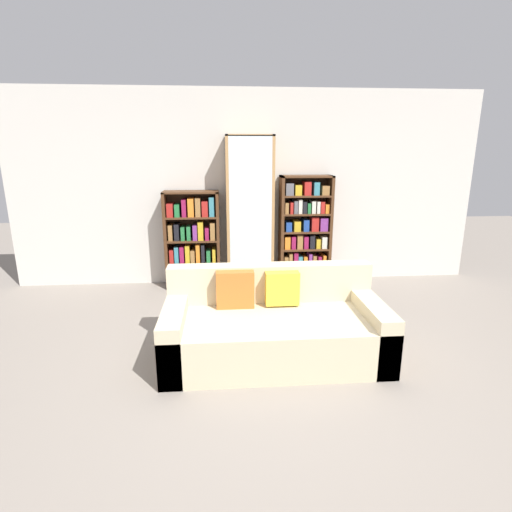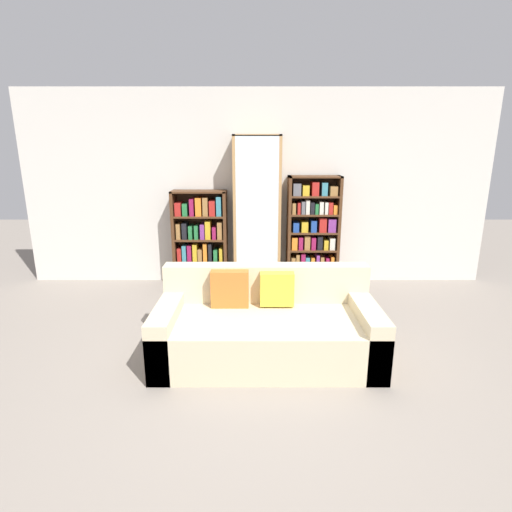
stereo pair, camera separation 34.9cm
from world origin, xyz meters
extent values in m
plane|color=gray|center=(0.00, 0.00, 0.00)|extent=(16.00, 16.00, 0.00)
cube|color=beige|center=(0.00, 2.75, 1.35)|extent=(6.58, 0.06, 2.70)
cube|color=beige|center=(0.09, 0.43, 0.21)|extent=(2.02, 0.99, 0.42)
cube|color=beige|center=(0.09, 0.82, 0.61)|extent=(2.02, 0.20, 0.38)
cube|color=beige|center=(-0.81, 0.43, 0.27)|extent=(0.20, 0.99, 0.54)
cube|color=beige|center=(1.00, 0.43, 0.27)|extent=(0.20, 0.99, 0.54)
cube|color=#B76628|center=(-0.26, 0.66, 0.60)|extent=(0.36, 0.12, 0.36)
cube|color=gold|center=(0.19, 0.66, 0.60)|extent=(0.32, 0.12, 0.32)
cube|color=#4C2D19|center=(-1.15, 2.54, 0.67)|extent=(0.04, 0.32, 1.35)
cube|color=#4C2D19|center=(-0.44, 2.54, 0.67)|extent=(0.04, 0.32, 1.35)
cube|color=#4C2D19|center=(-0.79, 2.54, 1.34)|extent=(0.75, 0.32, 0.02)
cube|color=#4C2D19|center=(-0.79, 2.54, 0.01)|extent=(0.75, 0.32, 0.02)
cube|color=#4C2D19|center=(-0.79, 2.70, 0.67)|extent=(0.75, 0.01, 1.35)
cube|color=#4C2D19|center=(-0.79, 2.54, 0.35)|extent=(0.67, 0.32, 0.02)
cube|color=#4C2D19|center=(-0.79, 2.54, 0.67)|extent=(0.67, 0.32, 0.02)
cube|color=#4C2D19|center=(-0.79, 2.54, 1.00)|extent=(0.67, 0.32, 0.02)
cube|color=#237038|center=(-1.09, 2.53, 0.12)|extent=(0.05, 0.24, 0.19)
cube|color=orange|center=(-1.01, 2.53, 0.15)|extent=(0.06, 0.24, 0.25)
cube|color=teal|center=(-0.94, 2.53, 0.12)|extent=(0.06, 0.24, 0.18)
cube|color=#8E1947|center=(-0.87, 2.53, 0.11)|extent=(0.05, 0.24, 0.17)
cube|color=#1E4293|center=(-0.79, 2.53, 0.14)|extent=(0.06, 0.24, 0.24)
cube|color=orange|center=(-0.72, 2.53, 0.12)|extent=(0.05, 0.24, 0.20)
cube|color=orange|center=(-0.65, 2.53, 0.12)|extent=(0.06, 0.24, 0.19)
cube|color=#7A3384|center=(-0.58, 2.53, 0.12)|extent=(0.06, 0.24, 0.20)
cube|color=gold|center=(-0.50, 2.53, 0.13)|extent=(0.05, 0.24, 0.22)
cube|color=#AD231E|center=(-1.08, 2.53, 0.46)|extent=(0.05, 0.24, 0.19)
cube|color=teal|center=(-1.01, 2.53, 0.48)|extent=(0.06, 0.24, 0.23)
cube|color=#8E1947|center=(-0.94, 2.53, 0.48)|extent=(0.06, 0.24, 0.23)
cube|color=gold|center=(-0.86, 2.53, 0.49)|extent=(0.06, 0.24, 0.25)
cube|color=olive|center=(-0.79, 2.53, 0.45)|extent=(0.06, 0.24, 0.18)
cube|color=orange|center=(-0.72, 2.53, 0.49)|extent=(0.05, 0.24, 0.26)
cube|color=black|center=(-0.65, 2.53, 0.49)|extent=(0.04, 0.24, 0.26)
cube|color=#237038|center=(-0.58, 2.53, 0.45)|extent=(0.05, 0.24, 0.17)
cube|color=gold|center=(-0.50, 2.53, 0.46)|extent=(0.04, 0.24, 0.19)
cube|color=olive|center=(-1.08, 2.53, 0.79)|extent=(0.05, 0.24, 0.21)
cube|color=black|center=(-1.00, 2.53, 0.80)|extent=(0.06, 0.24, 0.22)
cube|color=#237038|center=(-0.92, 2.53, 0.78)|extent=(0.05, 0.24, 0.18)
cube|color=#237038|center=(-0.84, 2.53, 0.78)|extent=(0.05, 0.24, 0.19)
cube|color=#7A3384|center=(-0.75, 2.53, 0.79)|extent=(0.06, 0.24, 0.21)
cube|color=gold|center=(-0.67, 2.53, 0.81)|extent=(0.07, 0.24, 0.25)
cube|color=#8E1947|center=(-0.59, 2.53, 0.77)|extent=(0.05, 0.24, 0.17)
cube|color=olive|center=(-0.51, 2.53, 0.81)|extent=(0.07, 0.24, 0.24)
cube|color=#AD231E|center=(-1.07, 2.53, 1.10)|extent=(0.08, 0.24, 0.18)
cube|color=#237038|center=(-0.98, 2.53, 1.10)|extent=(0.07, 0.24, 0.17)
cube|color=#8E1947|center=(-0.88, 2.53, 1.13)|extent=(0.06, 0.24, 0.23)
cube|color=orange|center=(-0.79, 2.53, 1.14)|extent=(0.08, 0.24, 0.25)
cube|color=olive|center=(-0.70, 2.53, 1.14)|extent=(0.07, 0.24, 0.25)
cube|color=#AD231E|center=(-0.61, 2.53, 1.11)|extent=(0.08, 0.24, 0.21)
cube|color=teal|center=(-0.51, 2.53, 1.14)|extent=(0.07, 0.24, 0.26)
cube|color=#AD7F4C|center=(-0.30, 2.52, 1.04)|extent=(0.04, 0.36, 2.08)
cube|color=#AD7F4C|center=(0.31, 2.52, 1.04)|extent=(0.04, 0.36, 2.08)
cube|color=#AD7F4C|center=(0.01, 2.52, 2.07)|extent=(0.65, 0.36, 0.02)
cube|color=#AD7F4C|center=(0.01, 2.52, 0.01)|extent=(0.65, 0.36, 0.02)
cube|color=#AD7F4C|center=(0.01, 2.70, 1.04)|extent=(0.65, 0.01, 2.08)
cube|color=silver|center=(0.01, 2.35, 1.04)|extent=(0.57, 0.01, 2.06)
cube|color=#AD7F4C|center=(0.01, 2.52, 0.36)|extent=(0.57, 0.32, 0.02)
cube|color=#AD7F4C|center=(0.01, 2.52, 0.70)|extent=(0.57, 0.32, 0.02)
cube|color=#AD7F4C|center=(0.01, 2.52, 1.04)|extent=(0.57, 0.32, 0.02)
cube|color=#AD7F4C|center=(0.01, 2.52, 1.38)|extent=(0.57, 0.32, 0.02)
cube|color=#AD7F4C|center=(0.01, 2.52, 1.72)|extent=(0.57, 0.32, 0.02)
cylinder|color=silver|center=(-0.17, 2.52, 0.07)|extent=(0.01, 0.01, 0.09)
cone|color=silver|center=(-0.17, 2.52, 0.17)|extent=(0.09, 0.09, 0.11)
cylinder|color=silver|center=(0.01, 2.53, 0.07)|extent=(0.01, 0.01, 0.09)
cone|color=silver|center=(0.01, 2.53, 0.17)|extent=(0.09, 0.09, 0.11)
cylinder|color=silver|center=(0.18, 2.53, 0.07)|extent=(0.01, 0.01, 0.09)
cone|color=silver|center=(0.18, 2.53, 0.17)|extent=(0.09, 0.09, 0.11)
cylinder|color=silver|center=(-0.19, 2.54, 0.41)|extent=(0.01, 0.01, 0.08)
cone|color=silver|center=(-0.19, 2.54, 0.50)|extent=(0.09, 0.09, 0.09)
cylinder|color=silver|center=(-0.06, 2.51, 0.41)|extent=(0.01, 0.01, 0.08)
cone|color=silver|center=(-0.06, 2.51, 0.50)|extent=(0.09, 0.09, 0.09)
cylinder|color=silver|center=(0.07, 2.52, 0.41)|extent=(0.01, 0.01, 0.08)
cone|color=silver|center=(0.07, 2.52, 0.50)|extent=(0.09, 0.09, 0.09)
cylinder|color=silver|center=(0.21, 2.51, 0.41)|extent=(0.01, 0.01, 0.08)
cone|color=silver|center=(0.21, 2.51, 0.50)|extent=(0.09, 0.09, 0.09)
cylinder|color=silver|center=(-0.20, 2.54, 0.75)|extent=(0.01, 0.01, 0.08)
cone|color=silver|center=(-0.20, 2.54, 0.84)|extent=(0.07, 0.07, 0.10)
cylinder|color=silver|center=(-0.10, 2.52, 0.75)|extent=(0.01, 0.01, 0.08)
cone|color=silver|center=(-0.10, 2.52, 0.84)|extent=(0.07, 0.07, 0.10)
cylinder|color=silver|center=(0.01, 2.51, 0.75)|extent=(0.01, 0.01, 0.08)
cone|color=silver|center=(0.01, 2.51, 0.84)|extent=(0.07, 0.07, 0.10)
cylinder|color=silver|center=(0.11, 2.53, 0.75)|extent=(0.01, 0.01, 0.08)
cone|color=silver|center=(0.11, 2.53, 0.84)|extent=(0.07, 0.07, 0.10)
cylinder|color=silver|center=(0.22, 2.52, 0.75)|extent=(0.01, 0.01, 0.08)
cone|color=silver|center=(0.22, 2.52, 0.84)|extent=(0.07, 0.07, 0.10)
cylinder|color=silver|center=(-0.19, 2.53, 1.10)|extent=(0.01, 0.01, 0.08)
cone|color=silver|center=(-0.19, 2.53, 1.19)|extent=(0.09, 0.09, 0.10)
cylinder|color=silver|center=(-0.06, 2.52, 1.10)|extent=(0.01, 0.01, 0.08)
cone|color=silver|center=(-0.06, 2.52, 1.19)|extent=(0.09, 0.09, 0.10)
cylinder|color=silver|center=(0.07, 2.54, 1.10)|extent=(0.01, 0.01, 0.08)
cone|color=silver|center=(0.07, 2.54, 1.19)|extent=(0.09, 0.09, 0.10)
cylinder|color=silver|center=(0.21, 2.53, 1.10)|extent=(0.01, 0.01, 0.08)
cone|color=silver|center=(0.21, 2.53, 1.19)|extent=(0.09, 0.09, 0.10)
cylinder|color=silver|center=(-0.19, 2.52, 1.43)|extent=(0.01, 0.01, 0.07)
cone|color=silver|center=(-0.19, 2.52, 1.51)|extent=(0.09, 0.09, 0.09)
cylinder|color=silver|center=(-0.06, 2.51, 1.43)|extent=(0.01, 0.01, 0.07)
cone|color=silver|center=(-0.06, 2.51, 1.51)|extent=(0.09, 0.09, 0.09)
cylinder|color=silver|center=(0.07, 2.50, 1.43)|extent=(0.01, 0.01, 0.07)
cone|color=silver|center=(0.07, 2.50, 1.51)|extent=(0.09, 0.09, 0.09)
cylinder|color=silver|center=(0.21, 2.51, 1.43)|extent=(0.01, 0.01, 0.07)
cone|color=silver|center=(0.21, 2.51, 1.51)|extent=(0.09, 0.09, 0.09)
cylinder|color=silver|center=(-0.20, 2.51, 1.78)|extent=(0.01, 0.01, 0.09)
cone|color=silver|center=(-0.20, 2.51, 1.87)|extent=(0.07, 0.07, 0.11)
cylinder|color=silver|center=(-0.10, 2.54, 1.78)|extent=(0.01, 0.01, 0.09)
cone|color=silver|center=(-0.10, 2.54, 1.87)|extent=(0.07, 0.07, 0.11)
cylinder|color=silver|center=(0.01, 2.53, 1.78)|extent=(0.01, 0.01, 0.09)
cone|color=silver|center=(0.01, 2.53, 1.87)|extent=(0.07, 0.07, 0.11)
cylinder|color=silver|center=(0.11, 2.51, 1.78)|extent=(0.01, 0.01, 0.09)
cone|color=silver|center=(0.11, 2.51, 1.87)|extent=(0.07, 0.07, 0.11)
cylinder|color=silver|center=(0.22, 2.53, 1.78)|extent=(0.01, 0.01, 0.09)
cone|color=silver|center=(0.22, 2.53, 1.87)|extent=(0.07, 0.07, 0.11)
cube|color=#4C2D19|center=(0.45, 2.54, 0.77)|extent=(0.04, 0.32, 1.55)
cube|color=#4C2D19|center=(1.13, 2.54, 0.77)|extent=(0.04, 0.32, 1.55)
cube|color=#4C2D19|center=(0.79, 2.54, 1.54)|extent=(0.72, 0.32, 0.02)
cube|color=#4C2D19|center=(0.79, 2.54, 0.01)|extent=(0.72, 0.32, 0.02)
cube|color=#4C2D19|center=(0.79, 2.70, 0.77)|extent=(0.72, 0.01, 1.55)
cube|color=#4C2D19|center=(0.79, 2.54, 0.27)|extent=(0.64, 0.32, 0.02)
cube|color=#4C2D19|center=(0.79, 2.54, 0.52)|extent=(0.64, 0.32, 0.02)
cube|color=#4C2D19|center=(0.79, 2.54, 0.77)|extent=(0.64, 0.32, 0.02)
cube|color=#4C2D19|center=(0.79, 2.54, 1.02)|extent=(0.64, 0.32, 0.02)
cube|color=#4C2D19|center=(0.79, 2.54, 1.27)|extent=(0.64, 0.32, 0.02)
cube|color=gold|center=(0.53, 2.53, 0.10)|extent=(0.09, 0.24, 0.15)
cube|color=beige|center=(0.64, 2.53, 0.09)|extent=(0.07, 0.24, 0.12)
cube|color=#7A3384|center=(0.74, 2.53, 0.12)|extent=(0.09, 0.24, 0.18)
cube|color=beige|center=(0.84, 2.53, 0.10)|extent=(0.09, 0.24, 0.15)
cube|color=orange|center=(0.95, 2.53, 0.11)|extent=(0.08, 0.24, 0.18)
cube|color=#5B5B60|center=(1.05, 2.53, 0.09)|extent=(0.07, 0.24, 0.13)
cube|color=olive|center=(0.52, 2.53, 0.35)|extent=(0.06, 0.24, 0.13)
cube|color=olive|center=(0.58, 2.53, 0.38)|extent=(0.05, 0.24, 0.18)
cube|color=#8E1947|center=(0.66, 2.53, 0.38)|extent=(0.06, 0.24, 0.20)
cube|color=teal|center=(0.72, 2.53, 0.35)|extent=(0.06, 0.24, 0.13)
cube|color=orange|center=(0.79, 2.53, 0.35)|extent=(0.05, 0.24, 0.13)
cube|color=#7A3384|center=(0.86, 2.53, 0.37)|extent=(0.04, 0.24, 0.17)
cube|color=olive|center=(0.93, 2.53, 0.36)|extent=(0.05, 0.24, 0.14)
cube|color=#8E1947|center=(1.00, 2.53, 0.35)|extent=(0.05, 0.24, 0.13)
cube|color=orange|center=(1.07, 2.53, 0.36)|extent=(0.05, 0.24, 0.15)
cube|color=orange|center=(0.53, 2.53, 0.62)|extent=(0.08, 0.24, 0.17)
cube|color=#8E1947|center=(0.62, 2.53, 0.63)|extent=(0.06, 0.24, 0.18)
cube|color=olive|center=(0.71, 2.53, 0.63)|extent=(0.08, 0.24, 0.20)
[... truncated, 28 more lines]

